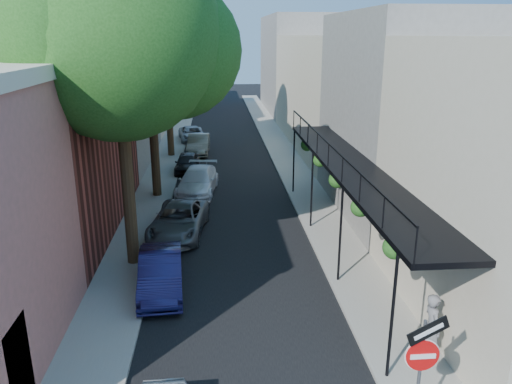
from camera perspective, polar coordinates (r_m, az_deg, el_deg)
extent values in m
cube|color=black|center=(37.79, -3.51, 5.23)|extent=(6.00, 64.00, 0.01)
cube|color=gray|center=(37.91, -9.59, 5.14)|extent=(2.00, 64.00, 0.12)
cube|color=gray|center=(38.06, 2.55, 5.42)|extent=(2.00, 64.00, 0.12)
cube|color=beige|center=(12.42, -25.55, -17.75)|extent=(0.10, 1.20, 2.20)
cube|color=gray|center=(21.36, -17.07, 16.72)|extent=(0.06, 7.00, 4.00)
cube|color=gray|center=(34.13, -19.05, 10.65)|extent=(8.00, 12.00, 9.00)
cube|color=beige|center=(47.75, -15.07, 13.30)|extent=(8.00, 16.00, 10.00)
cube|color=#C56E65|center=(61.62, -12.74, 13.35)|extent=(8.00, 12.00, 8.00)
cube|color=gray|center=(24.23, 19.20, 8.19)|extent=(8.00, 10.00, 9.00)
cube|color=beige|center=(38.39, 10.20, 11.22)|extent=(8.00, 20.00, 8.00)
cube|color=gray|center=(55.85, 5.52, 14.33)|extent=(8.00, 16.00, 10.00)
cube|color=black|center=(18.19, 11.14, 2.78)|extent=(2.00, 16.00, 0.15)
cube|color=black|center=(17.75, 8.34, 5.49)|extent=(0.05, 16.00, 0.05)
cylinder|color=black|center=(12.37, 15.32, -13.32)|extent=(0.08, 0.08, 3.40)
cylinder|color=black|center=(25.99, 4.34, 3.63)|extent=(0.08, 0.08, 3.40)
sphere|color=#1B4714|center=(12.75, 15.55, -6.13)|extent=(0.60, 0.60, 0.60)
sphere|color=#1B4714|center=(18.15, 9.23, 1.38)|extent=(0.60, 0.60, 0.60)
sphere|color=#1B4714|center=(23.85, 5.86, 5.38)|extent=(0.60, 0.60, 0.60)
cylinder|color=red|center=(10.55, 18.50, -17.31)|extent=(0.66, 0.04, 0.66)
cube|color=white|center=(10.53, 18.56, -17.40)|extent=(0.50, 0.02, 0.10)
cylinder|color=white|center=(10.57, 18.45, -17.25)|extent=(0.70, 0.02, 0.70)
cube|color=black|center=(10.27, 19.09, -14.77)|extent=(0.89, 0.15, 0.58)
cube|color=white|center=(10.25, 19.15, -14.86)|extent=(0.60, 0.10, 0.31)
cylinder|color=#2F2112|center=(17.79, -14.55, 2.21)|extent=(0.44, 0.44, 7.00)
sphere|color=#1B4714|center=(17.20, -15.74, 16.89)|extent=(6.80, 6.80, 6.80)
sphere|color=#1B4714|center=(18.00, -9.47, 15.69)|extent=(4.76, 4.76, 4.76)
cylinder|color=#2F2112|center=(25.58, -11.60, 6.17)|extent=(0.44, 0.44, 6.30)
sphere|color=#1B4714|center=(25.13, -12.18, 15.26)|extent=(6.00, 6.00, 6.00)
sphere|color=#1B4714|center=(25.91, -8.46, 14.40)|extent=(4.20, 4.20, 4.20)
cylinder|color=#2F2112|center=(34.34, -9.95, 9.98)|extent=(0.44, 0.44, 7.35)
sphere|color=#1B4714|center=(34.07, -10.39, 17.88)|extent=(7.00, 7.00, 7.00)
sphere|color=#1B4714|center=(35.00, -7.19, 17.18)|extent=(4.90, 4.90, 4.90)
imported|color=#181544|center=(16.72, -10.83, -9.02)|extent=(1.66, 3.99, 1.28)
imported|color=#53565B|center=(21.11, -8.80, -3.21)|extent=(2.63, 4.75, 1.26)
imported|color=white|center=(26.44, -6.68, 1.23)|extent=(2.40, 4.77, 1.33)
imported|color=black|center=(30.67, -7.86, 3.32)|extent=(1.53, 3.52, 1.18)
imported|color=slate|center=(35.47, -6.59, 5.44)|extent=(1.56, 4.16, 1.35)
imported|color=#979DAA|center=(39.83, -7.33, 6.58)|extent=(2.42, 4.31, 1.14)
imported|color=slate|center=(13.71, 19.47, -14.31)|extent=(0.44, 0.66, 1.80)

